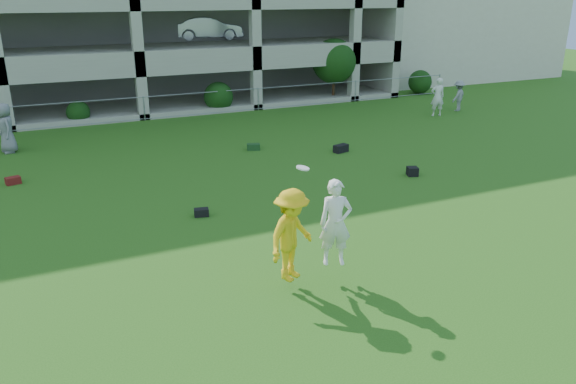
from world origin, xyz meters
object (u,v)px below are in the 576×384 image
stucco_building (420,5)px  frisbee_contest (302,232)px  bystander_e (437,97)px  bystander_f (458,96)px  bystander_c (6,128)px  crate_d (412,171)px

stucco_building → frisbee_contest: size_ratio=6.57×
stucco_building → bystander_e: stucco_building is taller
bystander_e → bystander_f: (1.83, 0.54, -0.17)m
bystander_c → frisbee_contest: 15.48m
bystander_c → bystander_f: 21.51m
bystander_c → bystander_f: bearing=73.6°
crate_d → frisbee_contest: bearing=-142.3°
bystander_e → stucco_building: bearing=-107.6°
bystander_c → crate_d: size_ratio=5.56×
stucco_building → frisbee_contest: stucco_building is taller
bystander_f → stucco_building: bearing=-142.2°
bystander_e → frisbee_contest: (-13.95, -12.85, 0.30)m
bystander_f → crate_d: bearing=18.9°
bystander_c → stucco_building: bearing=99.7°
bystander_e → frisbee_contest: frisbee_contest is taller
bystander_e → frisbee_contest: bearing=58.5°
bystander_e → frisbee_contest: size_ratio=0.79×
stucco_building → bystander_c: stucco_building is taller
stucco_building → bystander_e: size_ratio=8.31×
bystander_f → crate_d: bystander_f is taller
frisbee_contest → stucco_building: bearing=49.2°
stucco_building → crate_d: stucco_building is taller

